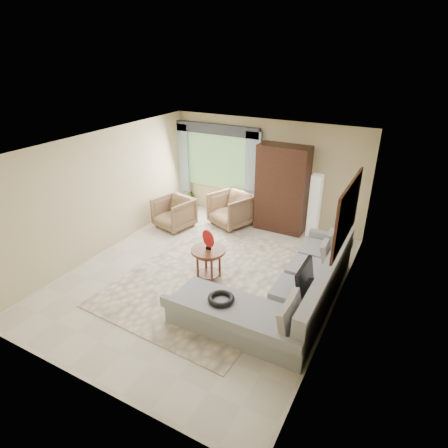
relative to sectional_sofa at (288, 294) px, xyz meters
The scene contains 17 objects.
ground 1.81m from the sectional_sofa, behind, with size 6.00×6.00×0.00m, color silver.
area_rug 1.69m from the sectional_sofa, behind, with size 3.00×4.00×0.02m, color #FAE6C6.
sectional_sofa is the anchor object (origin of this frame).
tv_screen 0.51m from the sectional_sofa, ahead, with size 0.06×0.74×0.48m, color black.
garden_hose 1.27m from the sectional_sofa, 129.12° to the right, with size 0.43×0.43×0.09m, color black.
coffee_table 1.66m from the sectional_sofa, behind, with size 0.66×0.66×0.66m.
red_disc 1.76m from the sectional_sofa, behind, with size 0.34×0.34×0.03m, color #A11010.
armchair_left 3.99m from the sectional_sofa, 154.25° to the left, with size 0.82×0.85×0.77m, color olive.
armchair_right 3.48m from the sectional_sofa, 133.73° to the left, with size 0.89×0.92×0.84m, color #9E7E56.
potted_plant 4.97m from the sectional_sofa, 143.11° to the left, with size 0.49×0.43×0.55m, color #999999.
armoire 3.24m from the sectional_sofa, 113.06° to the left, with size 1.20×0.55×2.10m, color black.
floor_lamp 3.03m from the sectional_sofa, 98.33° to the left, with size 0.24×0.24×1.50m, color silver.
window 4.58m from the sectional_sofa, 134.87° to the left, with size 1.80×0.04×1.40m, color #669E59.
curtain_left 5.25m from the sectional_sofa, 143.84° to the left, with size 0.40×0.08×2.30m, color #9EB7CC.
curtain_right 3.80m from the sectional_sofa, 124.27° to the left, with size 0.40×0.08×2.30m, color #9EB7CC.
valance 4.81m from the sectional_sofa, 135.52° to the left, with size 2.40×0.12×0.26m, color #1E232D.
wall_mirror 1.70m from the sectional_sofa, 37.80° to the left, with size 0.05×1.70×1.05m.
Camera 1 is at (3.31, -5.34, 4.13)m, focal length 30.00 mm.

